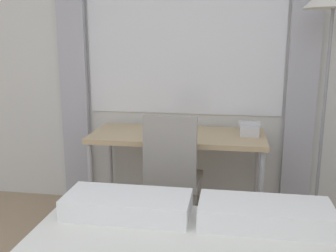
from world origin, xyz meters
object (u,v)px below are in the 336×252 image
at_px(telephone, 249,129).
at_px(book, 167,131).
at_px(desk, 178,141).
at_px(desk_chair, 172,171).
at_px(standing_lamp, 333,11).

xyz_separation_m(telephone, book, (-0.65, -0.02, -0.03)).
height_order(desk, desk_chair, desk_chair).
bearing_deg(desk, book, 169.72).
bearing_deg(desk, standing_lamp, -0.01).
relative_size(desk, standing_lamp, 0.72).
relative_size(standing_lamp, book, 7.46).
bearing_deg(desk, telephone, 3.59).
xyz_separation_m(desk, desk_chair, (0.00, -0.30, -0.15)).
height_order(desk_chair, book, desk_chair).
xyz_separation_m(desk, book, (-0.09, 0.02, 0.07)).
distance_m(desk_chair, telephone, 0.70).
bearing_deg(telephone, desk_chair, -148.63).
bearing_deg(book, desk, -10.28).
xyz_separation_m(standing_lamp, book, (-1.18, 0.02, -0.92)).
distance_m(desk_chair, book, 0.40).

